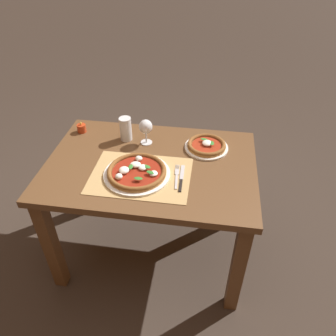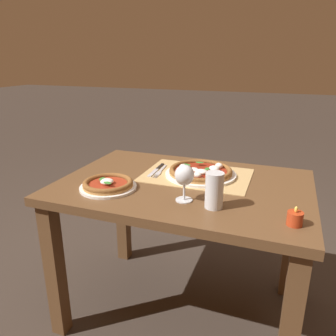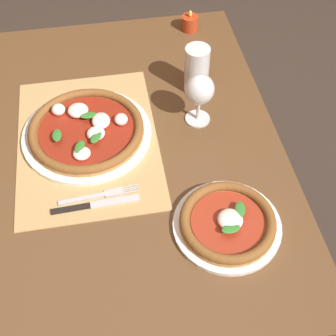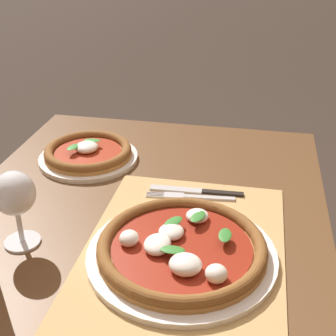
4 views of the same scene
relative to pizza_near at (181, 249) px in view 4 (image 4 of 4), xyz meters
The scene contains 7 objects.
dining_table 0.19m from the pizza_near, 66.41° to the left, with size 1.16×0.80×0.74m.
paper_placemat 0.03m from the pizza_near, ahead, with size 0.52×0.38×0.00m, color tan.
pizza_near is the anchor object (origin of this frame).
pizza_far 0.46m from the pizza_near, 41.09° to the left, with size 0.26×0.26×0.05m.
wine_glass 0.32m from the pizza_near, 92.16° to the left, with size 0.08×0.08×0.16m.
fork 0.21m from the pizza_near, ahead, with size 0.03×0.20×0.00m.
knife 0.24m from the pizza_near, ahead, with size 0.02×0.22×0.01m.
Camera 4 is at (-0.73, -0.22, 1.30)m, focal length 50.00 mm.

